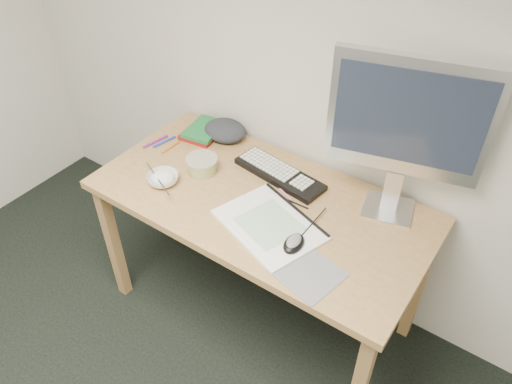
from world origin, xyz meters
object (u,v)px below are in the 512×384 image
keyboard (280,174)px  monitor (408,122)px  rice_bowl (163,179)px  desk (260,214)px  sketchpad (269,225)px

keyboard → monitor: 0.62m
monitor → rice_bowl: 1.02m
desk → rice_bowl: (-0.40, -0.15, 0.10)m
desk → monitor: 0.71m
sketchpad → rice_bowl: size_ratio=2.99×
desk → sketchpad: 0.18m
sketchpad → monitor: monitor is taller
sketchpad → keyboard: size_ratio=0.95×
monitor → rice_bowl: (-0.85, -0.39, -0.39)m
desk → sketchpad: (0.12, -0.11, 0.09)m
desk → sketchpad: size_ratio=3.51×
sketchpad → rice_bowl: (-0.52, -0.04, 0.02)m
rice_bowl → monitor: bearing=24.8°
rice_bowl → desk: bearing=20.7°
sketchpad → monitor: bearing=65.1°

